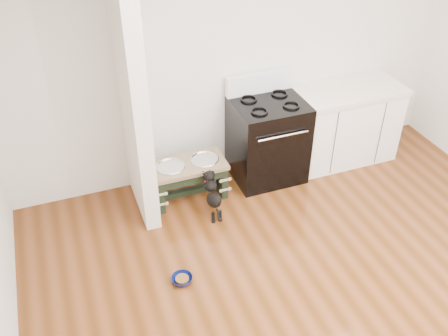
# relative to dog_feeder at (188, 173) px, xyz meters

# --- Properties ---
(ground) EXTENTS (5.00, 5.00, 0.00)m
(ground) POSITION_rel_dog_feeder_xyz_m (0.69, -2.07, -0.31)
(ground) COLOR #4F280E
(ground) RESTS_ON ground
(room_shell) EXTENTS (5.00, 5.00, 5.00)m
(room_shell) POSITION_rel_dog_feeder_xyz_m (0.69, -2.07, 1.31)
(room_shell) COLOR silver
(room_shell) RESTS_ON ground
(partition_wall) EXTENTS (0.15, 0.80, 2.70)m
(partition_wall) POSITION_rel_dog_feeder_xyz_m (-0.48, 0.03, 1.04)
(partition_wall) COLOR silver
(partition_wall) RESTS_ON ground
(oven_range) EXTENTS (0.76, 0.69, 1.14)m
(oven_range) POSITION_rel_dog_feeder_xyz_m (0.94, 0.08, 0.17)
(oven_range) COLOR black
(oven_range) RESTS_ON ground
(cabinet_run) EXTENTS (1.24, 0.64, 0.91)m
(cabinet_run) POSITION_rel_dog_feeder_xyz_m (1.92, 0.10, 0.14)
(cabinet_run) COLOR white
(cabinet_run) RESTS_ON ground
(dog_feeder) EXTENTS (0.79, 0.42, 0.45)m
(dog_feeder) POSITION_rel_dog_feeder_xyz_m (0.00, 0.00, 0.00)
(dog_feeder) COLOR black
(dog_feeder) RESTS_ON ground
(puppy) EXTENTS (0.14, 0.41, 0.48)m
(puppy) POSITION_rel_dog_feeder_xyz_m (0.14, -0.36, -0.04)
(puppy) COLOR black
(puppy) RESTS_ON ground
(floor_bowl) EXTENTS (0.22, 0.22, 0.06)m
(floor_bowl) POSITION_rel_dog_feeder_xyz_m (-0.42, -1.13, -0.28)
(floor_bowl) COLOR #0B1550
(floor_bowl) RESTS_ON ground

